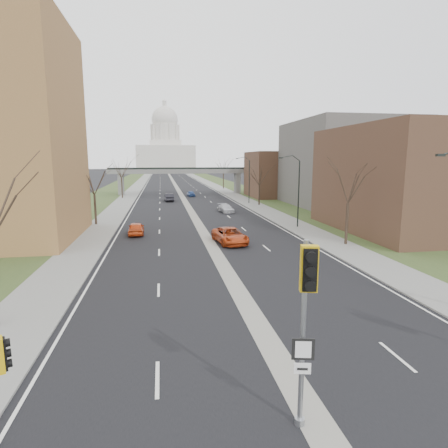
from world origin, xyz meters
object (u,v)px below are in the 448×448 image
object	(u,v)px
car_left_near	(136,228)
car_right_near	(230,236)
car_right_far	(191,194)
signal_pole_median	(306,304)
car_left_far	(169,197)
car_right_mid	(226,208)

from	to	relation	value
car_left_near	car_right_near	bearing A→B (deg)	146.28
car_right_near	car_right_far	size ratio (longest dim) A/B	1.48
signal_pole_median	car_left_far	world-z (taller)	signal_pole_median
signal_pole_median	car_right_far	xyz separation A→B (m)	(2.65, 75.56, -3.51)
car_left_near	car_right_far	size ratio (longest dim) A/B	1.11
signal_pole_median	car_right_mid	bearing A→B (deg)	95.43
car_left_near	car_left_far	xyz separation A→B (m)	(4.36, 33.97, 0.06)
signal_pole_median	car_left_near	xyz separation A→B (m)	(-6.91, 32.30, -3.44)
car_right_near	car_left_near	bearing A→B (deg)	140.36
car_right_near	car_right_mid	xyz separation A→B (m)	(3.40, 22.11, -0.15)
signal_pole_median	car_right_far	size ratio (longest dim) A/B	1.58
car_left_near	car_right_mid	xyz separation A→B (m)	(12.94, 16.11, -0.08)
signal_pole_median	car_right_near	size ratio (longest dim) A/B	1.06
signal_pole_median	car_right_near	distance (m)	26.65
car_left_far	car_right_mid	xyz separation A→B (m)	(8.58, -17.86, -0.15)
car_right_near	car_right_mid	size ratio (longest dim) A/B	1.29
signal_pole_median	car_left_far	size ratio (longest dim) A/B	1.26
car_left_near	car_right_mid	world-z (taller)	car_left_near
signal_pole_median	car_left_near	world-z (taller)	signal_pole_median
car_right_mid	car_left_far	bearing A→B (deg)	107.75
car_left_far	car_right_mid	size ratio (longest dim) A/B	1.09
car_left_far	car_right_far	distance (m)	10.64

